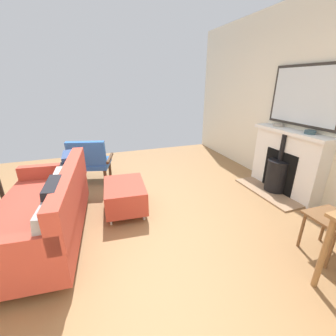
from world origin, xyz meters
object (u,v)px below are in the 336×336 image
object	(u,v)px
sofa	(46,211)
armchair_accent	(90,160)
mantel_bowl_near	(278,125)
fireplace	(284,165)
mantel_bowl_far	(310,132)
ottoman	(125,195)

from	to	relation	value
sofa	armchair_accent	bearing A→B (deg)	-109.87
mantel_bowl_near	fireplace	bearing A→B (deg)	82.35
mantel_bowl_far	armchair_accent	world-z (taller)	mantel_bowl_far
fireplace	mantel_bowl_far	bearing A→B (deg)	98.18
mantel_bowl_near	mantel_bowl_far	distance (m)	0.58
mantel_bowl_near	ottoman	distance (m)	2.66
mantel_bowl_far	ottoman	xyz separation A→B (m)	(2.54, -0.51, -0.79)
fireplace	mantel_bowl_near	size ratio (longest dim) A/B	8.60
mantel_bowl_far	sofa	bearing A→B (deg)	-3.36
mantel_bowl_near	sofa	world-z (taller)	mantel_bowl_near
mantel_bowl_near	mantel_bowl_far	bearing A→B (deg)	90.00
mantel_bowl_far	ottoman	bearing A→B (deg)	-11.33
fireplace	ottoman	world-z (taller)	fireplace
mantel_bowl_near	sofa	bearing A→B (deg)	6.22
ottoman	mantel_bowl_near	bearing A→B (deg)	-178.42
sofa	armchair_accent	distance (m)	1.49
ottoman	armchair_accent	distance (m)	1.18
mantel_bowl_far	ottoman	size ratio (longest dim) A/B	0.19
mantel_bowl_near	armchair_accent	size ratio (longest dim) A/B	0.18
fireplace	mantel_bowl_near	distance (m)	0.65
mantel_bowl_far	sofa	world-z (taller)	mantel_bowl_far
ottoman	armchair_accent	bearing A→B (deg)	-69.64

